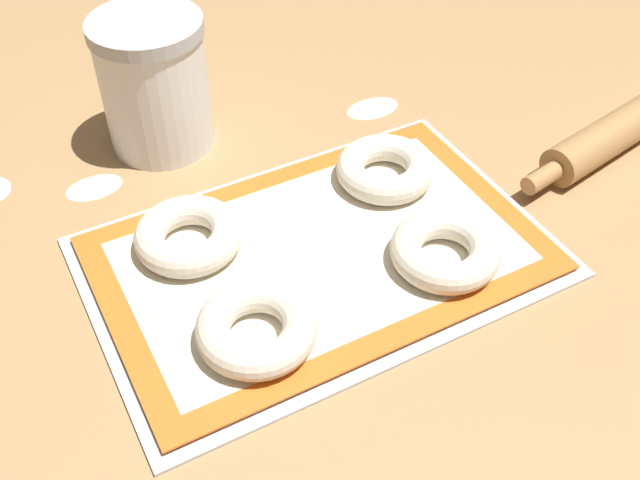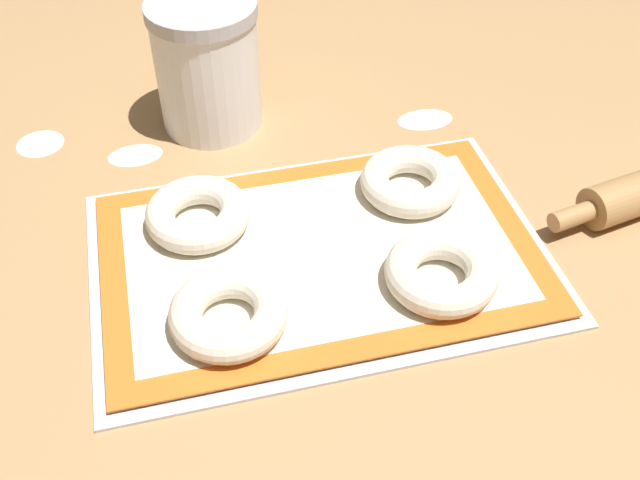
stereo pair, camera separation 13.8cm
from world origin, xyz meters
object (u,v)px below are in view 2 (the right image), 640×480
(baking_tray, at_px, (320,256))
(bagel_front_left, at_px, (228,313))
(bagel_front_right, at_px, (441,272))
(bagel_back_left, at_px, (198,214))
(bagel_back_right, at_px, (410,181))
(flour_canister, at_px, (207,65))

(baking_tray, relative_size, bagel_front_left, 4.21)
(bagel_front_right, height_order, bagel_back_left, same)
(bagel_front_left, bearing_deg, bagel_back_right, 32.16)
(bagel_front_right, distance_m, bagel_back_right, 0.14)
(bagel_back_left, distance_m, flour_canister, 0.22)
(bagel_front_right, bearing_deg, bagel_front_left, -179.54)
(bagel_back_left, bearing_deg, bagel_front_left, -86.07)
(bagel_front_left, height_order, bagel_front_right, same)
(baking_tray, xyz_separation_m, bagel_back_left, (-0.12, 0.07, 0.02))
(baking_tray, height_order, bagel_back_right, bagel_back_right)
(bagel_front_left, height_order, bagel_back_left, same)
(bagel_front_right, xyz_separation_m, bagel_back_left, (-0.22, 0.14, 0.00))
(bagel_back_left, xyz_separation_m, flour_canister, (0.04, 0.21, 0.05))
(baking_tray, height_order, bagel_front_left, bagel_front_left)
(bagel_front_left, bearing_deg, bagel_back_left, 93.93)
(baking_tray, height_order, flour_canister, flour_canister)
(baking_tray, relative_size, bagel_back_right, 4.21)
(bagel_front_right, bearing_deg, flour_canister, 116.89)
(baking_tray, distance_m, bagel_back_right, 0.14)
(baking_tray, bearing_deg, bagel_back_left, 148.85)
(baking_tray, relative_size, bagel_back_left, 4.21)
(bagel_back_left, distance_m, bagel_back_right, 0.24)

